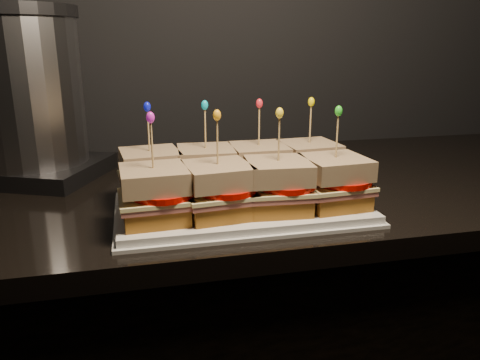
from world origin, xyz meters
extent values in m
cube|color=black|center=(0.33, 1.67, 0.43)|extent=(2.29, 0.64, 0.87)
cube|color=black|center=(0.33, 1.67, 0.89)|extent=(2.33, 0.68, 0.04)
cube|color=white|center=(0.09, 1.50, 0.91)|extent=(0.41, 0.25, 0.02)
cube|color=white|center=(0.09, 1.50, 0.91)|extent=(0.42, 0.26, 0.01)
cube|color=brown|center=(-0.06, 1.55, 0.93)|extent=(0.10, 0.10, 0.03)
cube|color=#B3584B|center=(-0.06, 1.55, 0.95)|extent=(0.11, 0.11, 0.01)
cube|color=#F8E899|center=(-0.06, 1.55, 0.96)|extent=(0.12, 0.11, 0.01)
cylinder|color=red|center=(-0.04, 1.55, 0.97)|extent=(0.09, 0.09, 0.01)
cube|color=#532810|center=(-0.06, 1.55, 0.99)|extent=(0.11, 0.11, 0.03)
cylinder|color=tan|center=(-0.06, 1.55, 1.03)|extent=(0.00, 0.00, 0.09)
ellipsoid|color=#0E14CD|center=(-0.06, 1.55, 1.08)|extent=(0.01, 0.01, 0.02)
cube|color=brown|center=(0.04, 1.55, 0.93)|extent=(0.10, 0.10, 0.03)
cube|color=#B3584B|center=(0.04, 1.55, 0.95)|extent=(0.11, 0.11, 0.01)
cube|color=#F8E899|center=(0.04, 1.55, 0.96)|extent=(0.11, 0.11, 0.01)
cylinder|color=red|center=(0.05, 1.55, 0.97)|extent=(0.09, 0.09, 0.01)
cube|color=#532810|center=(0.04, 1.55, 0.99)|extent=(0.10, 0.10, 0.03)
cylinder|color=tan|center=(0.04, 1.55, 1.03)|extent=(0.00, 0.00, 0.09)
ellipsoid|color=#0BA7B7|center=(0.04, 1.55, 1.08)|extent=(0.01, 0.01, 0.02)
cube|color=brown|center=(0.14, 1.55, 0.93)|extent=(0.10, 0.10, 0.03)
cube|color=#B3584B|center=(0.14, 1.55, 0.95)|extent=(0.10, 0.10, 0.01)
cube|color=#F8E899|center=(0.14, 1.55, 0.96)|extent=(0.11, 0.10, 0.01)
cylinder|color=red|center=(0.15, 1.55, 0.97)|extent=(0.09, 0.09, 0.01)
cube|color=#532810|center=(0.14, 1.55, 0.99)|extent=(0.10, 0.10, 0.03)
cylinder|color=tan|center=(0.14, 1.55, 1.03)|extent=(0.00, 0.00, 0.09)
ellipsoid|color=red|center=(0.14, 1.55, 1.08)|extent=(0.01, 0.01, 0.02)
cube|color=brown|center=(0.23, 1.55, 0.93)|extent=(0.10, 0.10, 0.03)
cube|color=#B3584B|center=(0.23, 1.55, 0.95)|extent=(0.11, 0.11, 0.01)
cube|color=#F8E899|center=(0.23, 1.55, 0.96)|extent=(0.11, 0.11, 0.01)
cylinder|color=red|center=(0.25, 1.55, 0.97)|extent=(0.09, 0.09, 0.01)
cube|color=#532810|center=(0.23, 1.55, 0.99)|extent=(0.10, 0.10, 0.03)
cylinder|color=tan|center=(0.23, 1.55, 1.03)|extent=(0.00, 0.00, 0.09)
ellipsoid|color=yellow|center=(0.23, 1.55, 1.08)|extent=(0.01, 0.01, 0.02)
cube|color=brown|center=(-0.06, 1.44, 0.93)|extent=(0.10, 0.10, 0.03)
cube|color=#B3584B|center=(-0.06, 1.44, 0.95)|extent=(0.11, 0.11, 0.01)
cube|color=#F8E899|center=(-0.06, 1.44, 0.96)|extent=(0.11, 0.11, 0.01)
cylinder|color=red|center=(-0.04, 1.43, 0.97)|extent=(0.09, 0.09, 0.01)
cube|color=#532810|center=(-0.06, 1.44, 0.99)|extent=(0.10, 0.10, 0.03)
cylinder|color=tan|center=(-0.06, 1.44, 1.03)|extent=(0.00, 0.00, 0.09)
ellipsoid|color=#D120B5|center=(-0.06, 1.44, 1.08)|extent=(0.01, 0.01, 0.02)
cube|color=brown|center=(0.04, 1.44, 0.93)|extent=(0.10, 0.10, 0.03)
cube|color=#B3584B|center=(0.04, 1.44, 0.95)|extent=(0.11, 0.11, 0.01)
cube|color=#F8E899|center=(0.04, 1.44, 0.96)|extent=(0.12, 0.11, 0.01)
cylinder|color=red|center=(0.05, 1.43, 0.97)|extent=(0.09, 0.09, 0.01)
cube|color=#532810|center=(0.04, 1.44, 0.99)|extent=(0.11, 0.11, 0.03)
cylinder|color=tan|center=(0.04, 1.44, 1.03)|extent=(0.00, 0.00, 0.09)
ellipsoid|color=orange|center=(0.04, 1.44, 1.08)|extent=(0.01, 0.01, 0.02)
cube|color=brown|center=(0.14, 1.44, 0.93)|extent=(0.10, 0.10, 0.03)
cube|color=#B3584B|center=(0.14, 1.44, 0.95)|extent=(0.11, 0.11, 0.01)
cube|color=#F8E899|center=(0.14, 1.44, 0.96)|extent=(0.11, 0.11, 0.01)
cylinder|color=red|center=(0.15, 1.43, 0.97)|extent=(0.09, 0.09, 0.01)
cube|color=#532810|center=(0.14, 1.44, 0.99)|extent=(0.10, 0.10, 0.03)
cylinder|color=tan|center=(0.14, 1.44, 1.03)|extent=(0.00, 0.00, 0.09)
ellipsoid|color=yellow|center=(0.14, 1.44, 1.08)|extent=(0.01, 0.01, 0.02)
cube|color=brown|center=(0.23, 1.44, 0.93)|extent=(0.10, 0.10, 0.03)
cube|color=#B3584B|center=(0.23, 1.44, 0.95)|extent=(0.11, 0.11, 0.01)
cube|color=#F8E899|center=(0.23, 1.44, 0.96)|extent=(0.11, 0.11, 0.01)
cylinder|color=red|center=(0.25, 1.43, 0.97)|extent=(0.09, 0.09, 0.01)
cube|color=#532810|center=(0.23, 1.44, 0.99)|extent=(0.10, 0.10, 0.03)
cylinder|color=tan|center=(0.23, 1.44, 1.03)|extent=(0.00, 0.00, 0.09)
ellipsoid|color=green|center=(0.23, 1.44, 1.08)|extent=(0.01, 0.01, 0.02)
cube|color=#262628|center=(-0.29, 1.80, 0.92)|extent=(0.34, 0.32, 0.03)
cylinder|color=silver|center=(-0.29, 1.80, 1.08)|extent=(0.22, 0.22, 0.29)
cylinder|color=#262628|center=(-0.29, 1.80, 1.24)|extent=(0.24, 0.24, 0.02)
camera|label=1|loc=(-0.08, 0.76, 1.18)|focal=35.00mm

